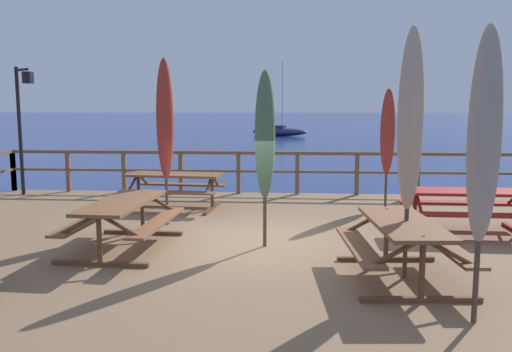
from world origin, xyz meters
TOP-DOWN VIEW (x-y plane):
  - ground_plane at (0.00, 0.00)m, footprint 600.00×600.00m
  - wooden_deck at (0.00, 0.00)m, footprint 13.85×9.92m
  - railing_waterside_far at (0.00, 4.81)m, footprint 13.65×0.10m
  - picnic_table_back_right at (2.07, -1.70)m, footprint 1.54×2.05m
  - picnic_table_mid_left at (-1.99, -0.54)m, footprint 1.48×2.24m
  - picnic_table_front_right at (-1.94, 2.78)m, footprint 2.15×1.56m
  - picnic_table_front_left at (3.71, 0.88)m, footprint 2.18×1.45m
  - patio_umbrella_tall_back_left at (2.12, -1.66)m, footprint 0.32×0.32m
  - patio_umbrella_tall_mid_right at (2.72, 3.28)m, footprint 0.32×0.32m
  - patio_umbrella_short_front at (-1.72, 1.16)m, footprint 0.32×0.32m
  - patio_umbrella_tall_front at (0.21, -0.25)m, footprint 0.32×0.32m
  - patio_umbrella_tall_back_right at (2.54, -3.02)m, footprint 0.32×0.32m
  - lamp_post_hooked at (-6.06, 4.15)m, footprint 0.60×0.45m
  - sailboat_distant at (-0.94, 46.46)m, footprint 6.23×3.24m

SIDE VIEW (x-z plane):
  - ground_plane at x=0.00m, z-range 0.00..0.00m
  - wooden_deck at x=0.00m, z-range 0.00..0.80m
  - sailboat_distant at x=-0.94m, z-range -3.35..4.37m
  - picnic_table_back_right at x=2.07m, z-range 0.97..1.75m
  - picnic_table_front_right at x=-1.94m, z-range 0.98..1.75m
  - picnic_table_front_left at x=3.71m, z-range 0.98..1.76m
  - picnic_table_mid_left at x=-1.99m, z-range 0.98..1.76m
  - railing_waterside_far at x=0.00m, z-range 0.99..2.08m
  - patio_umbrella_tall_mid_right at x=2.72m, z-range 1.16..3.78m
  - patio_umbrella_tall_front at x=0.21m, z-range 1.18..3.96m
  - patio_umbrella_tall_back_right at x=2.54m, z-range 1.21..4.22m
  - patio_umbrella_short_front at x=-1.72m, z-range 1.22..4.33m
  - patio_umbrella_tall_back_left at x=2.12m, z-range 1.24..4.44m
  - lamp_post_hooked at x=-6.06m, z-range 1.32..4.52m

